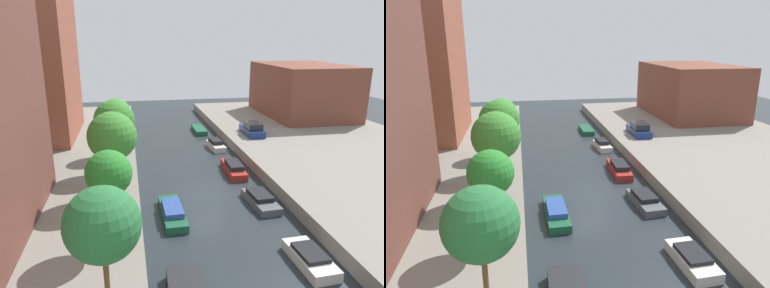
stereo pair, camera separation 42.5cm
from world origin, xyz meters
The scene contains 14 objects.
ground_plane centered at (0.00, 0.00, 0.00)m, with size 84.00×84.00×0.00m, color #232B30.
low_block_right centered at (18.00, 21.18, 4.41)m, with size 10.00×14.40×6.82m, color brown.
street_tree_1 centered at (-6.55, -12.44, 4.95)m, with size 2.79×2.79×5.36m.
street_tree_2 centered at (-6.55, -7.30, 4.85)m, with size 2.32×2.32×5.08m.
street_tree_3 centered at (-6.55, -1.60, 5.22)m, with size 3.17×3.17×5.82m.
street_tree_4 centered at (-6.55, 3.19, 5.20)m, with size 3.11×3.11×5.77m.
street_tree_5 centered at (-6.55, 7.61, 4.77)m, with size 2.71×2.71×5.16m.
parked_car centered at (7.86, 12.21, 1.57)m, with size 1.91×4.33×1.37m.
moored_boat_left_2 centered at (-2.95, -3.13, 0.35)m, with size 1.46×4.62×0.84m.
moored_boat_right_1 centered at (3.39, -9.45, 0.35)m, with size 1.66×3.52×0.79m.
moored_boat_right_2 centered at (3.36, -2.42, 0.34)m, with size 1.75×3.86×0.81m.
moored_boat_right_3 centered at (3.26, 3.80, 0.41)m, with size 1.53×4.46×0.98m.
moored_boat_right_4 centered at (3.44, 10.92, 0.40)m, with size 1.48×3.41×0.96m.
moored_boat_right_5 centered at (3.06, 17.90, 0.27)m, with size 1.39×3.88×0.55m.
Camera 2 is at (-5.03, -24.10, 11.29)m, focal length 33.41 mm.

